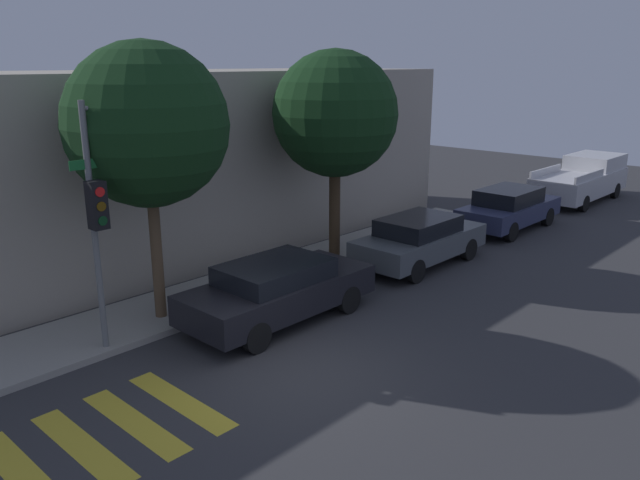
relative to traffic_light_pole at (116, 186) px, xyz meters
name	(u,v)px	position (x,y,z in m)	size (l,w,h in m)	color
ground_plane	(299,374)	(1.52, -3.37, -3.33)	(60.00, 60.00, 0.00)	#333335
sidewalk	(167,310)	(1.52, 0.95, -3.26)	(26.00, 2.23, 0.14)	gray
building_row	(65,175)	(1.52, 5.47, -0.66)	(26.00, 6.00, 5.35)	#A89E8E
crosswalk	(109,434)	(-1.90, -2.57, -3.33)	(3.12, 2.60, 0.00)	gold
traffic_light_pole	(116,186)	(0.00, 0.00, 0.00)	(2.49, 0.56, 4.94)	slate
sedan_near_corner	(278,289)	(2.96, -1.27, -2.58)	(4.54, 1.88, 1.39)	black
sedan_middle	(420,239)	(8.47, -1.27, -2.58)	(4.37, 1.81, 1.42)	#4C5156
sedan_far_end	(509,208)	(13.89, -1.27, -2.57)	(4.47, 1.80, 1.44)	#2D3351
pickup_truck	(583,179)	(20.41, -1.27, -2.42)	(5.62, 2.03, 1.80)	#BCBCC1
tree_near_corner	(147,126)	(1.14, 0.62, 1.01)	(3.40, 3.40, 6.05)	brown
tree_midblock	(335,114)	(6.95, 0.62, 0.89)	(3.43, 3.43, 5.96)	#42301E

